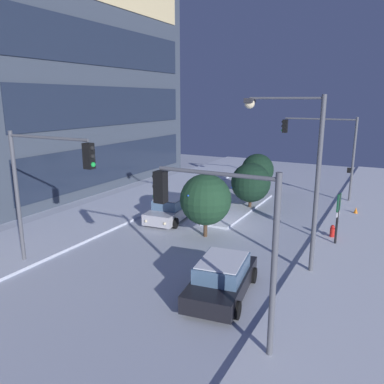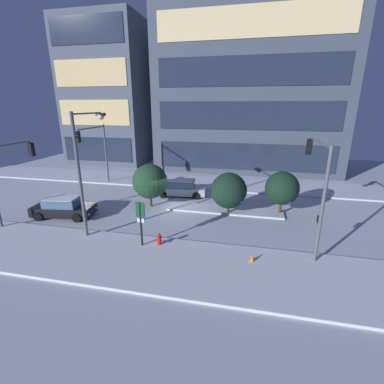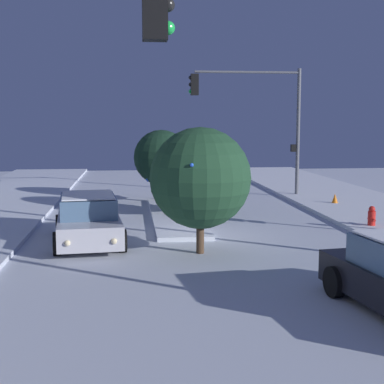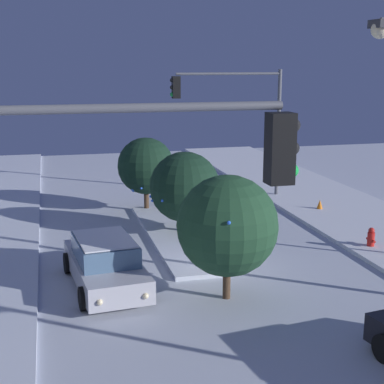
{
  "view_description": "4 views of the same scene",
  "coord_description": "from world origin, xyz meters",
  "views": [
    {
      "loc": [
        -19.78,
        -8.74,
        7.49
      ],
      "look_at": [
        0.52,
        2.11,
        1.86
      ],
      "focal_mm": 35.83,
      "sensor_mm": 36.0,
      "label": 1
    },
    {
      "loc": [
        6.21,
        -19.78,
        7.94
      ],
      "look_at": [
        1.81,
        0.31,
        1.4
      ],
      "focal_mm": 25.4,
      "sensor_mm": 36.0,
      "label": 2
    },
    {
      "loc": [
        -17.07,
        2.04,
        3.68
      ],
      "look_at": [
        -0.85,
        0.27,
        1.64
      ],
      "focal_mm": 52.79,
      "sensor_mm": 36.0,
      "label": 3
    },
    {
      "loc": [
        -16.15,
        4.81,
        6.5
      ],
      "look_at": [
        0.99,
        0.46,
        2.53
      ],
      "focal_mm": 53.77,
      "sensor_mm": 36.0,
      "label": 4
    }
  ],
  "objects": [
    {
      "name": "street_lamp_arched",
      "position": [
        -3.62,
        -5.08,
        5.02
      ],
      "size": [
        0.56,
        3.4,
        7.66
      ],
      "rotation": [
        0.0,
        0.0,
        1.58
      ],
      "color": "#565960",
      "rests_on": "ground"
    },
    {
      "name": "curb_strip_near",
      "position": [
        0.0,
        -7.91,
        0.07
      ],
      "size": [
        52.0,
        5.2,
        0.14
      ],
      "primitive_type": "cube",
      "color": "silver",
      "rests_on": "ground"
    },
    {
      "name": "car_near",
      "position": [
        -7.21,
        -3.34,
        0.71
      ],
      "size": [
        4.65,
        2.57,
        1.49
      ],
      "rotation": [
        0.0,
        0.0,
        0.14
      ],
      "color": "black",
      "rests_on": "ground"
    },
    {
      "name": "median_strip",
      "position": [
        4.43,
        0.36,
        0.07
      ],
      "size": [
        9.0,
        1.8,
        0.14
      ],
      "primitive_type": "cube",
      "color": "silver",
      "rests_on": "ground"
    },
    {
      "name": "parking_info_sign",
      "position": [
        0.31,
        -6.48,
        1.8
      ],
      "size": [
        0.55,
        0.13,
        2.8
      ],
      "rotation": [
        0.0,
        0.0,
        1.44
      ],
      "color": "black",
      "rests_on": "ground"
    },
    {
      "name": "office_tower_main",
      "position": [
        5.4,
        17.34,
        13.79
      ],
      "size": [
        22.26,
        10.66,
        27.58
      ],
      "color": "#424C5B",
      "rests_on": "ground"
    },
    {
      "name": "fire_hydrant",
      "position": [
        1.26,
        -6.18,
        0.39
      ],
      "size": [
        0.48,
        0.26,
        0.81
      ],
      "color": "red",
      "rests_on": "ground"
    },
    {
      "name": "decorated_tree_left_of_median",
      "position": [
        -1.63,
        0.12,
        2.13
      ],
      "size": [
        2.83,
        2.82,
        3.54
      ],
      "color": "#473323",
      "rests_on": "ground"
    },
    {
      "name": "ground",
      "position": [
        0.0,
        0.0,
        0.0
      ],
      "size": [
        52.0,
        52.0,
        0.0
      ],
      "primitive_type": "plane",
      "color": "silver"
    },
    {
      "name": "traffic_light_corner_near_left",
      "position": [
        -10.0,
        -4.45,
        3.92
      ],
      "size": [
        0.32,
        4.09,
        5.61
      ],
      "rotation": [
        0.0,
        0.0,
        1.57
      ],
      "color": "#565960",
      "rests_on": "ground"
    },
    {
      "name": "traffic_light_corner_near_right",
      "position": [
        9.84,
        -4.02,
        4.33
      ],
      "size": [
        0.32,
        5.46,
        6.23
      ],
      "rotation": [
        0.0,
        0.0,
        1.57
      ],
      "color": "#565960",
      "rests_on": "ground"
    },
    {
      "name": "curb_strip_far",
      "position": [
        0.0,
        7.91,
        0.07
      ],
      "size": [
        52.0,
        5.2,
        0.14
      ],
      "primitive_type": "cube",
      "color": "silver",
      "rests_on": "ground"
    },
    {
      "name": "decorated_tree_median",
      "position": [
        4.75,
        -0.2,
        1.88
      ],
      "size": [
        2.74,
        2.71,
        3.23
      ],
      "color": "#473323",
      "rests_on": "ground"
    },
    {
      "name": "decorated_tree_right_of_median",
      "position": [
        8.65,
        0.64,
        2.06
      ],
      "size": [
        2.52,
        2.52,
        3.32
      ],
      "color": "#473323",
      "rests_on": "ground"
    },
    {
      "name": "construction_cone",
      "position": [
        6.62,
        -6.87,
        0.28
      ],
      "size": [
        0.36,
        0.36,
        0.55
      ],
      "primitive_type": "cone",
      "color": "orange",
      "rests_on": "ground"
    },
    {
      "name": "car_far",
      "position": [
        0.11,
        3.34,
        0.71
      ],
      "size": [
        4.75,
        2.37,
        1.49
      ],
      "rotation": [
        0.0,
        0.0,
        3.24
      ],
      "color": "#B7B7C1",
      "rests_on": "ground"
    },
    {
      "name": "traffic_light_corner_far_left",
      "position": [
        -8.75,
        4.21,
        4.31
      ],
      "size": [
        0.32,
        4.82,
        6.14
      ],
      "rotation": [
        0.0,
        0.0,
        -1.57
      ],
      "color": "#565960",
      "rests_on": "ground"
    }
  ]
}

